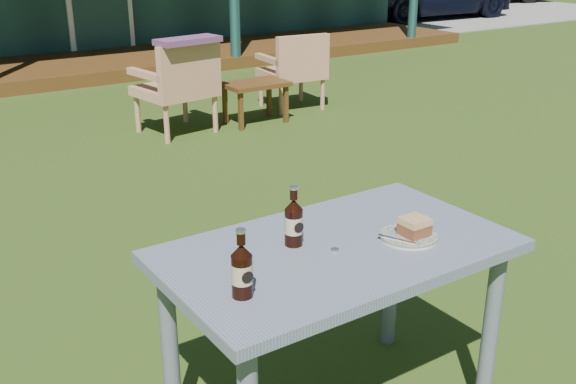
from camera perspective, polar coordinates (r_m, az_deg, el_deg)
ground at (r=3.88m, az=-10.85°, el=-5.61°), size 80.00×80.00×0.00m
gravel_strip at (r=16.72m, az=11.56°, el=14.75°), size 9.00×6.00×0.02m
cafe_table at (r=2.35m, az=4.12°, el=-6.77°), size 1.20×0.70×0.72m
plate at (r=2.39m, az=10.18°, el=-3.68°), size 0.20×0.20×0.01m
cake_slice at (r=2.37m, az=10.66°, el=-2.87°), size 0.09×0.09×0.06m
fork at (r=2.34m, az=9.20°, el=-3.98°), size 0.07×0.13×0.00m
cola_bottle_near at (r=2.27m, az=0.49°, el=-2.54°), size 0.06×0.07×0.21m
cola_bottle_far at (r=1.96m, az=-3.92°, el=-6.60°), size 0.06×0.07×0.21m
bottle_cap at (r=2.26m, az=3.98°, el=-4.91°), size 0.03×0.03×0.01m
armchair_left at (r=6.15m, az=-9.17°, el=9.11°), size 0.70×0.67×0.84m
armchair_right at (r=7.00m, az=0.61°, el=10.52°), size 0.62×0.59×0.78m
floral_throw at (r=5.95m, az=-8.46°, el=12.57°), size 0.60×0.32×0.05m
side_table at (r=6.49m, az=-2.80°, el=8.78°), size 0.60×0.40×0.40m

